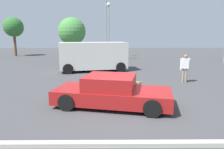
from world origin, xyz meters
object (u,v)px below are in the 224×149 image
Objects in this scene: sedan_foreground at (112,92)px; pedestrian at (185,66)px; light_post_near at (106,17)px; dog at (137,84)px; van_white at (93,56)px; light_post_mid at (109,22)px.

pedestrian is (4.41, 4.14, 0.44)m from sedan_foreground.
light_post_near is (-0.53, 18.21, 4.50)m from sedan_foreground.
light_post_near is at bearing -126.38° from dog.
pedestrian reaches higher than dog.
light_post_near is at bearing 103.78° from sedan_foreground.
light_post_near is (0.86, 9.91, 3.85)m from van_white.
van_white is (-1.39, 8.29, 0.65)m from sedan_foreground.
light_post_mid is (1.17, 6.78, 3.05)m from van_white.
light_post_mid is (0.32, -3.14, -0.79)m from light_post_near.
light_post_mid reaches higher than pedestrian.
light_post_mid is (-4.63, 10.93, 3.27)m from pedestrian.
light_post_mid reaches higher than sedan_foreground.
sedan_foreground is at bearing -89.18° from light_post_mid.
pedestrian is 12.31m from light_post_mid.
pedestrian is (3.04, 1.50, 0.72)m from dog.
pedestrian is at bearing -47.14° from van_white.
light_post_near reaches higher than dog.
van_white is 0.87× the size of light_post_mid.
van_white is 0.72× the size of light_post_near.
light_post_near is at bearing 73.50° from van_white.
sedan_foreground is at bearing 144.31° from pedestrian.
sedan_foreground reaches higher than dog.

